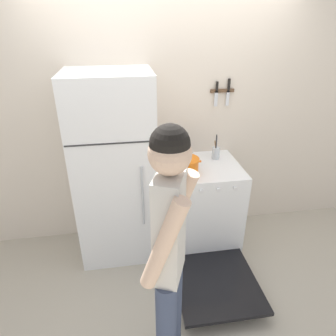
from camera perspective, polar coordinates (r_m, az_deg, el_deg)
The scene contains 9 objects.
ground_plane at distance 3.65m, azimuth -0.55°, elevation -10.69°, with size 14.00×14.00×0.00m, color #B2A893.
wall_back at distance 3.07m, azimuth -0.74°, elevation 8.83°, with size 10.00×0.06×2.55m.
refrigerator at distance 2.88m, azimuth -10.02°, elevation -0.61°, with size 0.75×0.63×1.84m.
stove_range at distance 3.13m, azimuth 5.94°, elevation -7.59°, with size 0.78×1.43×0.93m.
dutch_oven_pot at distance 2.74m, azimuth 3.41°, elevation 0.36°, with size 0.28×0.24×0.18m.
tea_kettle at distance 2.98m, azimuth 2.57°, elevation 2.57°, with size 0.21×0.17×0.23m.
utensil_jar at distance 3.07m, azimuth 9.10°, elevation 2.95°, with size 0.08×0.08×0.27m.
person at distance 1.76m, azimuth 0.29°, elevation -16.16°, with size 0.38×0.43×1.80m.
wall_knife_strip at distance 3.08m, azimuth 10.35°, elevation 14.36°, with size 0.24×0.03×0.27m.
Camera 1 is at (-0.42, -2.86, 2.23)m, focal length 32.00 mm.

